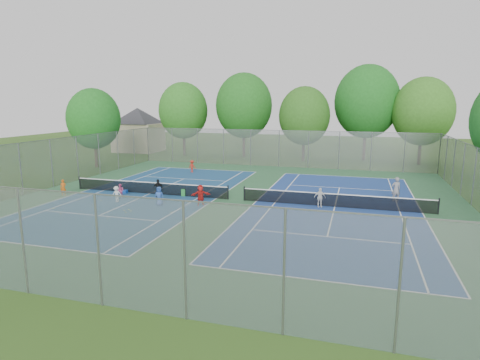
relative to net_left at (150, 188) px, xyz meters
name	(u,v)px	position (x,y,z in m)	size (l,w,h in m)	color
ground	(236,200)	(7.00, 0.00, -0.46)	(120.00, 120.00, 0.00)	#2F5219
court_pad	(236,200)	(7.00, 0.00, -0.45)	(32.00, 32.00, 0.01)	#2B5A37
court_left	(150,194)	(0.00, 0.00, -0.44)	(10.97, 23.77, 0.01)	navy
court_right	(335,207)	(14.00, 0.00, -0.44)	(10.97, 23.77, 0.01)	navy
net_left	(150,188)	(0.00, 0.00, 0.00)	(12.87, 0.10, 0.91)	black
net_right	(335,201)	(14.00, 0.00, 0.00)	(12.87, 0.10, 0.91)	black
fence_north	(279,149)	(7.00, 16.00, 1.54)	(32.00, 0.10, 4.00)	gray
fence_south	(99,251)	(7.00, -16.00, 1.54)	(32.00, 0.10, 4.00)	gray
fence_west	(52,163)	(-9.00, 0.00, 1.54)	(32.00, 0.10, 4.00)	gray
house	(138,122)	(-15.00, 24.00, 3.76)	(11.03, 11.03, 7.30)	#B7A88C
tree_nw	(183,111)	(-7.00, 22.00, 5.44)	(6.40, 6.40, 9.58)	#443326
tree_nl	(244,106)	(1.00, 23.00, 6.09)	(7.20, 7.20, 10.69)	#443326
tree_nc	(304,116)	(9.00, 21.00, 4.94)	(6.00, 6.00, 8.85)	#443326
tree_nr	(367,102)	(16.00, 24.00, 6.59)	(7.60, 7.60, 11.42)	#443326
tree_ne	(423,112)	(22.00, 22.00, 5.51)	(6.60, 6.60, 9.77)	#443326
tree_side_w	(94,119)	(-12.00, 10.00, 4.79)	(5.60, 5.60, 8.47)	#443326
ball_crate	(125,192)	(-1.91, -0.40, -0.32)	(0.32, 0.32, 0.27)	blue
ball_hopper	(183,193)	(2.81, 0.04, -0.18)	(0.28, 0.28, 0.56)	#227E33
student_a	(63,188)	(-6.01, -2.36, 0.16)	(0.45, 0.30, 1.24)	#C85712
student_b	(121,191)	(-1.51, -1.62, 0.05)	(0.49, 0.38, 1.01)	#D55289
student_c	(117,194)	(-0.98, -2.96, 0.12)	(0.74, 0.43, 1.15)	silver
student_d	(158,188)	(1.14, -0.77, 0.23)	(0.80, 0.33, 1.36)	black
student_e	(159,196)	(2.40, -2.99, 0.21)	(0.65, 0.42, 1.32)	#2A4F9A
student_f	(201,195)	(5.11, -2.14, 0.27)	(1.34, 0.43, 1.45)	red
child_far_baseline	(192,166)	(-0.69, 9.91, 0.17)	(0.80, 0.46, 1.25)	#AE2518
instructor	(396,189)	(18.05, 2.79, 0.44)	(0.65, 0.43, 1.78)	gray
teen_court_b	(320,197)	(13.00, -0.28, 0.22)	(0.79, 0.33, 1.34)	silver
tennis_ball_0	(60,214)	(-2.55, -6.82, -0.42)	(0.07, 0.07, 0.07)	#EBF438
tennis_ball_1	(101,201)	(-2.23, -3.06, -0.42)	(0.07, 0.07, 0.07)	gold
tennis_ball_2	(131,211)	(1.39, -4.99, -0.42)	(0.07, 0.07, 0.07)	#D8F539
tennis_ball_3	(124,211)	(0.90, -5.00, -0.42)	(0.07, 0.07, 0.07)	#CFDD33
tennis_ball_4	(92,205)	(-1.96, -4.41, -0.42)	(0.07, 0.07, 0.07)	#D1EA36
tennis_ball_5	(108,219)	(0.95, -6.86, -0.42)	(0.07, 0.07, 0.07)	#C9DE33
tennis_ball_6	(129,210)	(1.03, -4.67, -0.42)	(0.07, 0.07, 0.07)	#DCF338
tennis_ball_7	(126,213)	(1.24, -5.35, -0.42)	(0.07, 0.07, 0.07)	#C2DA32
tennis_ball_8	(117,195)	(-2.20, -1.04, -0.42)	(0.07, 0.07, 0.07)	#D5E735
tennis_ball_9	(54,209)	(-3.88, -5.88, -0.42)	(0.07, 0.07, 0.07)	#CBEF37
tennis_ball_10	(171,213)	(4.03, -4.53, -0.42)	(0.07, 0.07, 0.07)	yellow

